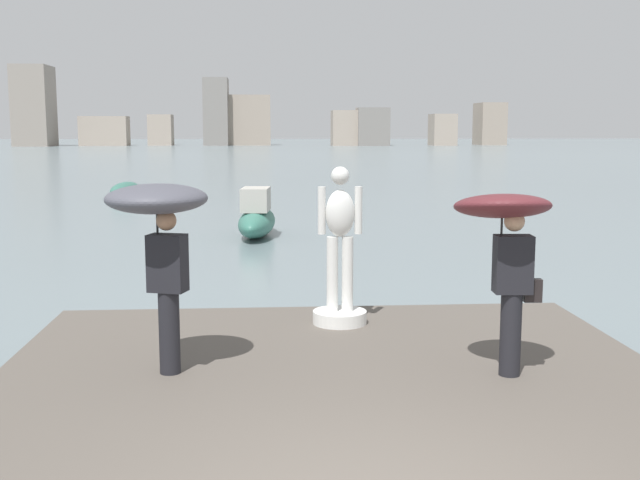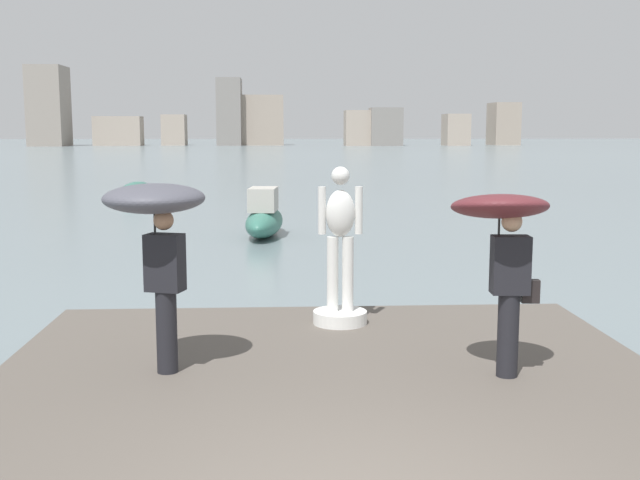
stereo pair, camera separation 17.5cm
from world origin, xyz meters
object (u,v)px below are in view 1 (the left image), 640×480
(statue_white_figure, at_px, (340,265))
(boat_far, at_px, (257,218))
(onlooker_left, at_px, (159,220))
(boat_mid, at_px, (125,189))
(onlooker_right, at_px, (506,232))

(statue_white_figure, distance_m, boat_far, 11.56)
(onlooker_left, height_order, boat_far, onlooker_left)
(statue_white_figure, bearing_deg, onlooker_left, -136.96)
(boat_mid, height_order, boat_far, boat_far)
(onlooker_right, height_order, boat_far, onlooker_right)
(statue_white_figure, height_order, onlooker_left, statue_white_figure)
(onlooker_left, distance_m, boat_far, 13.52)
(statue_white_figure, xyz_separation_m, onlooker_right, (1.49, -2.28, 0.72))
(onlooker_left, bearing_deg, boat_mid, 100.72)
(boat_mid, bearing_deg, boat_far, -66.02)
(onlooker_left, bearing_deg, onlooker_right, -5.59)
(statue_white_figure, xyz_separation_m, boat_mid, (-7.13, 24.80, -0.87))
(onlooker_left, relative_size, onlooker_right, 1.02)
(onlooker_right, distance_m, boat_mid, 28.46)
(boat_mid, bearing_deg, onlooker_right, -72.35)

